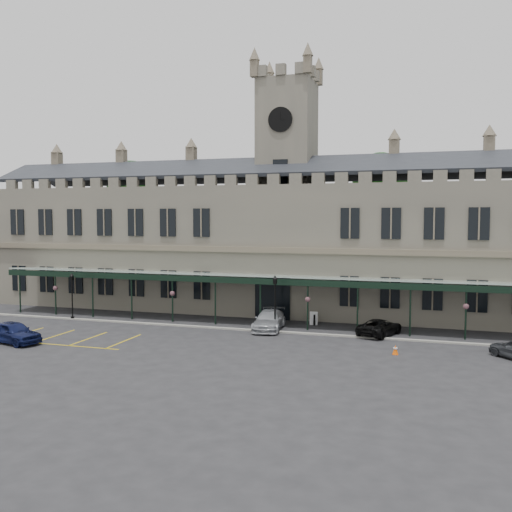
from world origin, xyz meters
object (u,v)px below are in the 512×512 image
(station_building, at_px, (287,244))
(car_left_a, at_px, (13,332))
(traffic_cone, at_px, (395,350))
(lamp_post_mid, at_px, (275,299))
(clock_tower, at_px, (287,175))
(car_taxi, at_px, (269,320))
(sign_board, at_px, (314,318))
(car_van, at_px, (380,327))
(lamp_post_left, at_px, (72,292))

(station_building, xyz_separation_m, car_left_a, (-15.33, -19.84, -5.67))
(traffic_cone, height_order, car_left_a, car_left_a)
(lamp_post_mid, xyz_separation_m, car_left_a, (-17.06, -9.43, -1.90))
(station_building, height_order, traffic_cone, station_building)
(station_building, distance_m, car_left_a, 25.71)
(clock_tower, bearing_deg, car_left_a, -127.57)
(station_building, bearing_deg, car_taxi, -84.02)
(clock_tower, distance_m, car_taxi, 15.68)
(sign_board, bearing_deg, lamp_post_mid, -122.45)
(station_building, height_order, car_left_a, station_building)
(car_taxi, bearing_deg, station_building, 89.86)
(station_building, xyz_separation_m, car_taxi, (1.00, -9.54, -5.70))
(station_building, distance_m, car_van, 14.54)
(clock_tower, bearing_deg, traffic_cone, -53.11)
(car_van, bearing_deg, station_building, -22.29)
(lamp_post_left, bearing_deg, traffic_cone, -9.24)
(lamp_post_left, distance_m, lamp_post_mid, 18.72)
(clock_tower, height_order, lamp_post_mid, clock_tower)
(sign_board, bearing_deg, lamp_post_left, -171.54)
(lamp_post_left, height_order, car_left_a, lamp_post_left)
(traffic_cone, xyz_separation_m, sign_board, (-7.29, 8.53, 0.24))
(station_building, xyz_separation_m, car_van, (9.76, -9.06, -5.83))
(station_building, bearing_deg, sign_board, -58.06)
(lamp_post_left, relative_size, lamp_post_mid, 0.91)
(lamp_post_mid, xyz_separation_m, car_van, (8.02, 1.35, -2.06))
(lamp_post_mid, bearing_deg, car_taxi, 130.13)
(car_taxi, bearing_deg, sign_board, 39.09)
(car_taxi, bearing_deg, lamp_post_mid, -55.99)
(car_left_a, height_order, car_van, car_left_a)
(lamp_post_left, bearing_deg, sign_board, 10.57)
(lamp_post_left, height_order, traffic_cone, lamp_post_left)
(lamp_post_left, relative_size, car_taxi, 0.78)
(traffic_cone, bearing_deg, car_left_a, -169.72)
(traffic_cone, relative_size, car_left_a, 0.14)
(car_van, bearing_deg, car_taxi, 23.73)
(lamp_post_left, height_order, car_taxi, lamp_post_left)
(station_building, bearing_deg, clock_tower, 90.00)
(station_building, relative_size, car_van, 13.15)
(clock_tower, relative_size, sign_board, 21.79)
(lamp_post_mid, bearing_deg, traffic_cone, -25.60)
(lamp_post_mid, xyz_separation_m, traffic_cone, (9.59, -4.59, -2.38))
(traffic_cone, bearing_deg, sign_board, 130.52)
(lamp_post_left, xyz_separation_m, lamp_post_mid, (18.72, -0.01, 0.23))
(lamp_post_mid, bearing_deg, clock_tower, 99.39)
(lamp_post_mid, distance_m, car_taxi, 2.24)
(station_building, distance_m, lamp_post_left, 20.32)
(station_building, relative_size, lamp_post_mid, 13.19)
(station_building, height_order, lamp_post_left, station_building)
(lamp_post_mid, height_order, sign_board, lamp_post_mid)
(sign_board, relative_size, car_left_a, 0.24)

